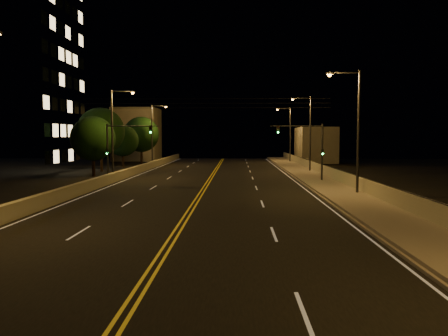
{
  "coord_description": "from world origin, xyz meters",
  "views": [
    {
      "loc": [
        2.8,
        -9.23,
        4.46
      ],
      "look_at": [
        2.0,
        18.0,
        2.5
      ],
      "focal_mm": 35.0,
      "sensor_mm": 36.0,
      "label": 1
    }
  ],
  "objects_px": {
    "streetlight_5": "(115,128)",
    "traffic_signal_left": "(118,145)",
    "streetlight_2": "(308,129)",
    "traffic_signal_right": "(311,145)",
    "streetlight_1": "(355,124)",
    "streetlight_3": "(289,131)",
    "tree_1": "(101,131)",
    "tree_2": "(123,141)",
    "streetlight_6": "(154,131)",
    "tree_0": "(93,139)",
    "tree_3": "(141,134)"
  },
  "relations": [
    {
      "from": "streetlight_2",
      "to": "streetlight_6",
      "type": "bearing_deg",
      "value": 149.27
    },
    {
      "from": "streetlight_2",
      "to": "streetlight_5",
      "type": "height_order",
      "value": "same"
    },
    {
      "from": "streetlight_5",
      "to": "tree_1",
      "type": "bearing_deg",
      "value": 114.53
    },
    {
      "from": "streetlight_2",
      "to": "traffic_signal_right",
      "type": "distance_m",
      "value": 11.95
    },
    {
      "from": "streetlight_5",
      "to": "traffic_signal_left",
      "type": "xyz_separation_m",
      "value": [
        1.17,
        -3.11,
        -1.73
      ]
    },
    {
      "from": "streetlight_1",
      "to": "tree_0",
      "type": "distance_m",
      "value": 29.36
    },
    {
      "from": "tree_0",
      "to": "streetlight_2",
      "type": "bearing_deg",
      "value": 12.52
    },
    {
      "from": "streetlight_1",
      "to": "streetlight_6",
      "type": "bearing_deg",
      "value": 122.3
    },
    {
      "from": "streetlight_6",
      "to": "traffic_signal_left",
      "type": "distance_m",
      "value": 24.56
    },
    {
      "from": "streetlight_3",
      "to": "streetlight_5",
      "type": "xyz_separation_m",
      "value": [
        -21.45,
        -28.75,
        0.0
      ]
    },
    {
      "from": "streetlight_6",
      "to": "tree_0",
      "type": "bearing_deg",
      "value": -100.39
    },
    {
      "from": "tree_1",
      "to": "tree_2",
      "type": "height_order",
      "value": "tree_1"
    },
    {
      "from": "traffic_signal_right",
      "to": "traffic_signal_left",
      "type": "xyz_separation_m",
      "value": [
        -18.71,
        0.0,
        0.0
      ]
    },
    {
      "from": "streetlight_3",
      "to": "tree_3",
      "type": "bearing_deg",
      "value": -168.86
    },
    {
      "from": "tree_0",
      "to": "tree_2",
      "type": "height_order",
      "value": "tree_0"
    },
    {
      "from": "streetlight_6",
      "to": "traffic_signal_right",
      "type": "relative_size",
      "value": 1.64
    },
    {
      "from": "streetlight_5",
      "to": "streetlight_1",
      "type": "bearing_deg",
      "value": -30.39
    },
    {
      "from": "streetlight_2",
      "to": "tree_2",
      "type": "relative_size",
      "value": 1.51
    },
    {
      "from": "tree_2",
      "to": "tree_3",
      "type": "xyz_separation_m",
      "value": [
        1.27,
        6.58,
        0.93
      ]
    },
    {
      "from": "tree_1",
      "to": "streetlight_5",
      "type": "bearing_deg",
      "value": -65.47
    },
    {
      "from": "streetlight_3",
      "to": "streetlight_6",
      "type": "relative_size",
      "value": 1.0
    },
    {
      "from": "streetlight_5",
      "to": "tree_3",
      "type": "bearing_deg",
      "value": 95.98
    },
    {
      "from": "streetlight_5",
      "to": "streetlight_3",
      "type": "bearing_deg",
      "value": 53.27
    },
    {
      "from": "streetlight_3",
      "to": "tree_2",
      "type": "relative_size",
      "value": 1.51
    },
    {
      "from": "traffic_signal_right",
      "to": "tree_1",
      "type": "xyz_separation_m",
      "value": [
        -24.58,
        13.41,
        1.52
      ]
    },
    {
      "from": "streetlight_5",
      "to": "streetlight_6",
      "type": "bearing_deg",
      "value": 90.0
    },
    {
      "from": "streetlight_6",
      "to": "traffic_signal_right",
      "type": "distance_m",
      "value": 31.57
    },
    {
      "from": "traffic_signal_left",
      "to": "tree_3",
      "type": "bearing_deg",
      "value": 97.74
    },
    {
      "from": "streetlight_2",
      "to": "traffic_signal_left",
      "type": "distance_m",
      "value": 23.48
    },
    {
      "from": "streetlight_5",
      "to": "streetlight_2",
      "type": "bearing_deg",
      "value": 21.86
    },
    {
      "from": "streetlight_2",
      "to": "tree_2",
      "type": "xyz_separation_m",
      "value": [
        -25.24,
        8.84,
        -1.48
      ]
    },
    {
      "from": "tree_2",
      "to": "tree_3",
      "type": "distance_m",
      "value": 6.76
    },
    {
      "from": "streetlight_3",
      "to": "streetlight_5",
      "type": "height_order",
      "value": "same"
    },
    {
      "from": "streetlight_5",
      "to": "tree_0",
      "type": "relative_size",
      "value": 1.38
    },
    {
      "from": "streetlight_1",
      "to": "streetlight_3",
      "type": "xyz_separation_m",
      "value": [
        0.0,
        41.33,
        0.0
      ]
    },
    {
      "from": "tree_1",
      "to": "traffic_signal_right",
      "type": "bearing_deg",
      "value": -28.62
    },
    {
      "from": "streetlight_6",
      "to": "tree_1",
      "type": "relative_size",
      "value": 1.14
    },
    {
      "from": "streetlight_1",
      "to": "streetlight_2",
      "type": "relative_size",
      "value": 1.0
    },
    {
      "from": "tree_3",
      "to": "streetlight_5",
      "type": "bearing_deg",
      "value": -84.02
    },
    {
      "from": "streetlight_1",
      "to": "streetlight_5",
      "type": "bearing_deg",
      "value": 149.61
    },
    {
      "from": "streetlight_6",
      "to": "traffic_signal_left",
      "type": "height_order",
      "value": "streetlight_6"
    },
    {
      "from": "traffic_signal_left",
      "to": "tree_3",
      "type": "distance_m",
      "value": 27.41
    },
    {
      "from": "tree_0",
      "to": "traffic_signal_right",
      "type": "bearing_deg",
      "value": -14.97
    },
    {
      "from": "tree_1",
      "to": "tree_2",
      "type": "relative_size",
      "value": 1.33
    },
    {
      "from": "streetlight_2",
      "to": "traffic_signal_left",
      "type": "height_order",
      "value": "streetlight_2"
    },
    {
      "from": "streetlight_1",
      "to": "streetlight_5",
      "type": "relative_size",
      "value": 1.0
    },
    {
      "from": "streetlight_6",
      "to": "streetlight_3",
      "type": "bearing_deg",
      "value": 19.01
    },
    {
      "from": "streetlight_6",
      "to": "tree_3",
      "type": "xyz_separation_m",
      "value": [
        -2.52,
        2.67,
        -0.55
      ]
    },
    {
      "from": "traffic_signal_right",
      "to": "tree_1",
      "type": "bearing_deg",
      "value": 151.38
    },
    {
      "from": "tree_0",
      "to": "tree_3",
      "type": "relative_size",
      "value": 0.88
    }
  ]
}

